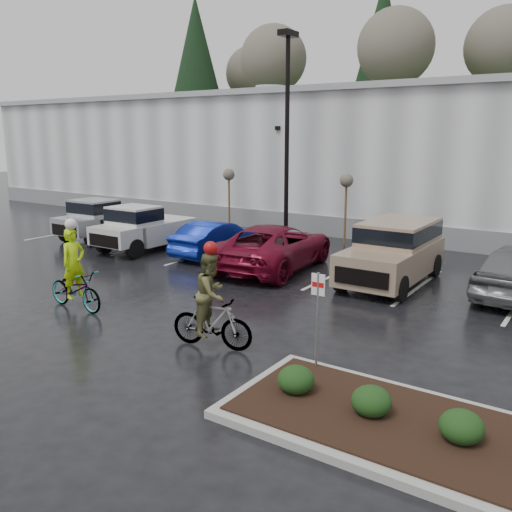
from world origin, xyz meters
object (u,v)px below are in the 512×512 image
Objects in this scene: sapling_west at (229,178)px; pickup_white at (150,226)px; lamppost at (287,116)px; suv_tan at (392,253)px; pickup_silver at (110,218)px; car_red at (275,246)px; cyclist_hivis at (75,282)px; fire_lane_sign at (318,310)px; sapling_mid at (346,184)px; car_blue at (216,238)px; cyclist_olive at (212,310)px.

pickup_white is at bearing -92.37° from sapling_west.
lamppost reaches higher than suv_tan.
pickup_silver is at bearing 178.96° from suv_tan.
suv_tan reaches higher than car_red.
cyclist_hivis is (4.04, -12.76, -1.93)m from sapling_west.
cyclist_hivis is at bearing 179.68° from fire_lane_sign.
lamppost is 14.78m from fire_lane_sign.
sapling_mid reaches higher than fire_lane_sign.
car_blue is 3.25m from car_red.
sapling_west reaches higher than pickup_white.
pickup_white is 1.98× the size of cyclist_hivis.
sapling_west is 8.52m from car_red.
sapling_west is 17.46m from fire_lane_sign.
cyclist_hivis is 1.03× the size of cyclist_olive.
car_red is 1.18× the size of suv_tan.
pickup_white is 1.18× the size of car_blue.
sapling_mid is at bearing 0.00° from sapling_west.
fire_lane_sign is 2.77m from cyclist_olive.
pickup_silver is at bearing 152.55° from fire_lane_sign.
suv_tan is (-1.25, 7.72, -0.38)m from fire_lane_sign.
cyclist_hivis is (7.59, -7.93, -0.18)m from pickup_silver.
sapling_mid is 11.28m from pickup_silver.
fire_lane_sign is at bearing -101.12° from cyclist_olive.
lamppost is 1.77× the size of pickup_silver.
cyclist_olive is at bearing -38.42° from pickup_white.
suv_tan is at bearing -38.45° from cyclist_hivis.
lamppost reaches higher than cyclist_olive.
car_blue is 7.88m from cyclist_hivis.
sapling_mid is 5.84m from car_red.
pickup_white is 10.78m from suv_tan.
fire_lane_sign is at bearing 121.26° from car_red.
cyclist_hivis is (-7.76, 0.04, -0.60)m from fire_lane_sign.
sapling_mid reaches higher than suv_tan.
car_blue is 1.67× the size of cyclist_hivis.
pickup_silver is 1.02× the size of suv_tan.
car_blue is at bearing -104.08° from lamppost.
suv_tan is (6.55, -4.08, -4.66)m from lamppost.
sapling_west is at bearing 154.27° from suv_tan.
cyclist_hivis is at bearing 76.97° from cyclist_olive.
lamppost reaches higher than fire_lane_sign.
pickup_white is 8.45m from cyclist_hivis.
sapling_mid is 8.84m from pickup_white.
fire_lane_sign is at bearing -56.54° from lamppost.
lamppost is 13.74m from cyclist_olive.
car_blue is at bearing 138.21° from fire_lane_sign.
car_red is at bearing -4.02° from pickup_silver.
fire_lane_sign is 14.09m from pickup_white.
sapling_mid is at bearing 25.66° from pickup_silver.
pickup_white is (-0.23, -5.47, -1.75)m from sapling_west.
sapling_mid is 0.62× the size of pickup_white.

